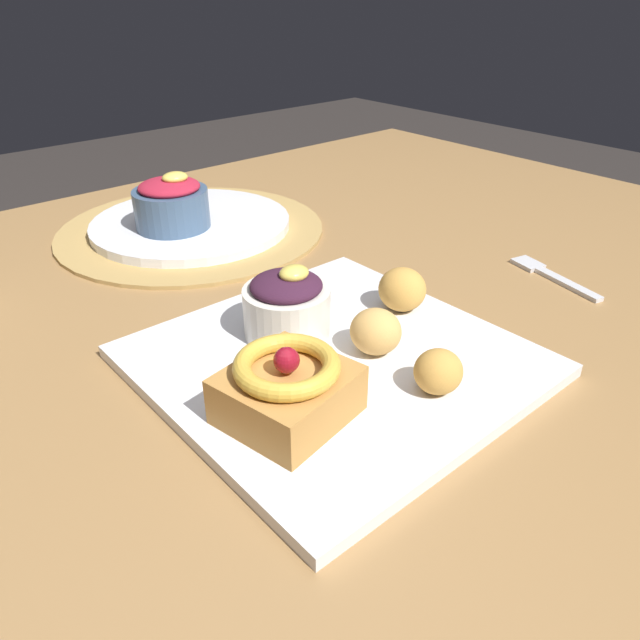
% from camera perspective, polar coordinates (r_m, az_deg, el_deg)
% --- Properties ---
extents(dining_table, '(1.55, 1.09, 0.73)m').
position_cam_1_polar(dining_table, '(0.64, -5.58, -7.40)').
color(dining_table, olive).
rests_on(dining_table, ground_plane).
extents(woven_placemat, '(0.36, 0.36, 0.00)m').
position_cam_1_polar(woven_placemat, '(0.86, -12.04, 8.39)').
color(woven_placemat, '#AD894C').
rests_on(woven_placemat, dining_table).
extents(front_plate, '(0.31, 0.31, 0.01)m').
position_cam_1_polar(front_plate, '(0.55, 1.38, -3.89)').
color(front_plate, white).
rests_on(front_plate, dining_table).
extents(cake_slice, '(0.11, 0.10, 0.06)m').
position_cam_1_polar(cake_slice, '(0.46, -3.10, -6.41)').
color(cake_slice, '#B77F3D').
rests_on(cake_slice, front_plate).
extents(berry_ramekin, '(0.08, 0.08, 0.07)m').
position_cam_1_polar(berry_ramekin, '(0.56, -3.14, 1.43)').
color(berry_ramekin, silver).
rests_on(berry_ramekin, front_plate).
extents(fritter_front, '(0.05, 0.05, 0.04)m').
position_cam_1_polar(fritter_front, '(0.61, 7.78, 2.89)').
color(fritter_front, gold).
rests_on(fritter_front, front_plate).
extents(fritter_middle, '(0.05, 0.05, 0.04)m').
position_cam_1_polar(fritter_middle, '(0.54, 5.29, -1.08)').
color(fritter_middle, tan).
rests_on(fritter_middle, front_plate).
extents(fritter_back, '(0.04, 0.04, 0.04)m').
position_cam_1_polar(fritter_back, '(0.50, 11.13, -4.80)').
color(fritter_back, gold).
rests_on(fritter_back, front_plate).
extents(back_plate, '(0.27, 0.27, 0.01)m').
position_cam_1_polar(back_plate, '(0.86, -12.10, 8.92)').
color(back_plate, white).
rests_on(back_plate, woven_placemat).
extents(back_ramekin, '(0.10, 0.10, 0.07)m').
position_cam_1_polar(back_ramekin, '(0.82, -13.89, 10.66)').
color(back_ramekin, '#3D5675').
rests_on(back_ramekin, back_plate).
extents(fork, '(0.05, 0.13, 0.00)m').
position_cam_1_polar(fork, '(0.76, 20.87, 4.04)').
color(fork, silver).
rests_on(fork, dining_table).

